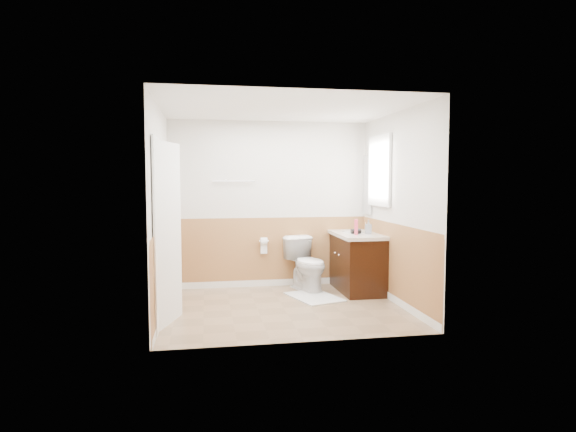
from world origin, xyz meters
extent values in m
plane|color=#8C7051|center=(0.00, 0.00, 0.00)|extent=(3.00, 3.00, 0.00)
plane|color=white|center=(0.00, 0.00, 2.50)|extent=(3.00, 3.00, 0.00)
plane|color=silver|center=(0.00, 1.30, 1.25)|extent=(3.00, 0.00, 3.00)
plane|color=silver|center=(0.00, -1.30, 1.25)|extent=(3.00, 0.00, 3.00)
plane|color=silver|center=(-1.50, 0.00, 1.25)|extent=(0.00, 3.00, 3.00)
plane|color=silver|center=(1.50, 0.00, 1.25)|extent=(0.00, 3.00, 3.00)
plane|color=#A27541|center=(0.00, 1.29, 0.50)|extent=(3.00, 0.00, 3.00)
plane|color=#A27541|center=(0.00, -1.29, 0.50)|extent=(3.00, 0.00, 3.00)
plane|color=#A27541|center=(-1.49, 0.00, 0.50)|extent=(0.00, 2.60, 2.60)
plane|color=#A27541|center=(1.49, 0.00, 0.50)|extent=(0.00, 2.60, 2.60)
imported|color=white|center=(0.50, 0.91, 0.39)|extent=(0.65, 0.86, 0.78)
cube|color=silver|center=(0.50, 0.44, 0.01)|extent=(0.77, 0.93, 0.02)
cube|color=black|center=(1.21, 0.77, 0.40)|extent=(0.55, 1.10, 0.80)
sphere|color=silver|center=(0.91, 0.67, 0.55)|extent=(0.03, 0.03, 0.03)
sphere|color=silver|center=(0.91, 0.87, 0.55)|extent=(0.03, 0.03, 0.03)
cube|color=beige|center=(1.20, 0.77, 0.83)|extent=(0.60, 1.15, 0.05)
cylinder|color=silver|center=(1.21, 0.92, 0.86)|extent=(0.36, 0.36, 0.02)
cylinder|color=silver|center=(1.39, 0.92, 0.92)|extent=(0.02, 0.02, 0.14)
cylinder|color=#EC3D5E|center=(1.11, 0.51, 0.96)|extent=(0.05, 0.05, 0.22)
imported|color=gray|center=(1.33, 0.62, 0.95)|extent=(0.12, 0.12, 0.20)
cylinder|color=black|center=(1.16, 0.68, 0.89)|extent=(0.14, 0.07, 0.07)
cylinder|color=black|center=(1.13, 0.69, 0.86)|extent=(0.03, 0.03, 0.07)
cube|color=silver|center=(1.48, 1.10, 1.55)|extent=(0.02, 0.35, 0.90)
cube|color=white|center=(1.47, 0.59, 1.75)|extent=(0.04, 0.80, 1.00)
cube|color=white|center=(1.49, 0.59, 1.75)|extent=(0.01, 0.70, 0.90)
cube|color=white|center=(-1.40, -0.45, 1.02)|extent=(0.29, 0.78, 2.04)
cube|color=white|center=(-1.48, -0.45, 1.03)|extent=(0.02, 0.92, 2.10)
sphere|color=silver|center=(-1.34, -0.12, 0.95)|extent=(0.06, 0.06, 0.06)
cylinder|color=silver|center=(-0.55, 1.25, 1.60)|extent=(0.62, 0.02, 0.02)
cylinder|color=silver|center=(-0.10, 1.23, 0.70)|extent=(0.14, 0.02, 0.02)
cylinder|color=white|center=(-0.10, 1.23, 0.70)|extent=(0.10, 0.11, 0.11)
cube|color=white|center=(-0.10, 1.23, 0.59)|extent=(0.10, 0.01, 0.16)
camera|label=1|loc=(-0.96, -5.89, 1.62)|focal=29.87mm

